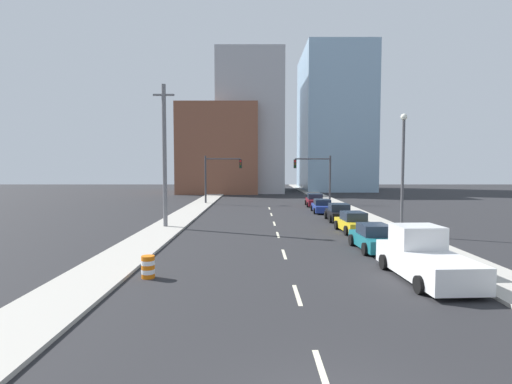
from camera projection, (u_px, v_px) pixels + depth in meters
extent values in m
cube|color=#ADA89E|center=(205.00, 200.00, 54.97)|extent=(2.82, 96.12, 0.15)
cube|color=#ADA89E|center=(326.00, 200.00, 55.05)|extent=(2.82, 96.12, 0.15)
cube|color=beige|center=(321.00, 374.00, 9.05)|extent=(0.16, 2.40, 0.01)
cube|color=beige|center=(295.00, 295.00, 14.69)|extent=(0.16, 2.40, 0.01)
cube|color=beige|center=(282.00, 254.00, 21.49)|extent=(0.16, 2.40, 0.01)
cube|color=beige|center=(276.00, 235.00, 27.64)|extent=(0.16, 2.40, 0.01)
cube|color=beige|center=(272.00, 224.00, 33.06)|extent=(0.16, 2.40, 0.01)
cube|color=beige|center=(269.00, 214.00, 39.43)|extent=(0.16, 2.40, 0.01)
cube|color=beige|center=(267.00, 208.00, 45.27)|extent=(0.16, 2.40, 0.01)
cube|color=brown|center=(218.00, 150.00, 74.27)|extent=(14.00, 16.00, 15.65)
cube|color=#A8A8AD|center=(249.00, 126.00, 77.98)|extent=(12.00, 20.00, 25.36)
cube|color=#8CADC6|center=(332.00, 122.00, 81.97)|extent=(13.00, 20.00, 27.84)
cylinder|color=#38383D|center=(204.00, 180.00, 50.31)|extent=(0.24, 0.24, 6.11)
cylinder|color=#38383D|center=(221.00, 159.00, 50.15)|extent=(4.43, 0.16, 0.16)
cube|color=black|center=(239.00, 164.00, 50.20)|extent=(0.34, 0.32, 1.10)
cylinder|color=red|center=(239.00, 161.00, 50.01)|extent=(0.22, 0.04, 0.22)
cylinder|color=#593F0C|center=(239.00, 164.00, 50.03)|extent=(0.22, 0.04, 0.22)
cylinder|color=#0C3F14|center=(239.00, 167.00, 50.05)|extent=(0.22, 0.04, 0.22)
cylinder|color=#38383D|center=(328.00, 180.00, 50.38)|extent=(0.24, 0.24, 6.11)
cylinder|color=#38383D|center=(311.00, 159.00, 50.21)|extent=(4.43, 0.16, 0.16)
cube|color=black|center=(293.00, 164.00, 50.23)|extent=(0.34, 0.32, 1.10)
cylinder|color=red|center=(293.00, 161.00, 50.04)|extent=(0.22, 0.04, 0.22)
cylinder|color=#593F0C|center=(293.00, 164.00, 50.07)|extent=(0.22, 0.04, 0.22)
cylinder|color=#0C3F14|center=(293.00, 167.00, 50.09)|extent=(0.22, 0.04, 0.22)
cylinder|color=slate|center=(163.00, 157.00, 30.31)|extent=(0.32, 0.32, 10.92)
cube|color=slate|center=(162.00, 95.00, 30.02)|extent=(1.60, 0.14, 0.14)
cylinder|color=orange|center=(146.00, 276.00, 16.87)|extent=(0.56, 0.56, 0.19)
cylinder|color=white|center=(146.00, 271.00, 16.86)|extent=(0.56, 0.56, 0.19)
cylinder|color=orange|center=(146.00, 267.00, 16.85)|extent=(0.56, 0.56, 0.19)
cylinder|color=white|center=(146.00, 263.00, 16.84)|extent=(0.56, 0.56, 0.19)
cylinder|color=orange|center=(146.00, 258.00, 16.83)|extent=(0.56, 0.56, 0.19)
cylinder|color=#4C4C51|center=(400.00, 178.00, 27.11)|extent=(0.20, 0.20, 7.85)
sphere|color=white|center=(402.00, 117.00, 26.85)|extent=(0.44, 0.44, 0.44)
cube|color=silver|center=(424.00, 263.00, 16.61)|extent=(2.48, 5.83, 1.00)
cube|color=silver|center=(415.00, 236.00, 17.40)|extent=(2.00, 1.82, 0.97)
cylinder|color=black|center=(382.00, 262.00, 18.33)|extent=(0.26, 0.69, 0.68)
cylinder|color=black|center=(429.00, 261.00, 18.46)|extent=(0.26, 0.69, 0.68)
cylinder|color=black|center=(417.00, 285.00, 14.80)|extent=(0.26, 0.69, 0.68)
cylinder|color=black|center=(475.00, 283.00, 14.93)|extent=(0.26, 0.69, 0.68)
cube|color=#196B75|center=(372.00, 241.00, 22.56)|extent=(1.88, 4.28, 0.67)
cube|color=#1E2838|center=(372.00, 230.00, 22.52)|extent=(1.59, 1.95, 0.62)
cylinder|color=black|center=(350.00, 240.00, 23.84)|extent=(0.24, 0.69, 0.68)
cylinder|color=black|center=(379.00, 240.00, 23.92)|extent=(0.24, 0.69, 0.68)
cylinder|color=black|center=(363.00, 249.00, 21.23)|extent=(0.24, 0.69, 0.68)
cylinder|color=black|center=(396.00, 249.00, 21.31)|extent=(0.24, 0.69, 0.68)
cube|color=gold|center=(351.00, 225.00, 28.76)|extent=(1.96, 4.30, 0.67)
cube|color=#1E2838|center=(351.00, 216.00, 28.72)|extent=(1.61, 1.98, 0.62)
cylinder|color=black|center=(334.00, 225.00, 30.02)|extent=(0.26, 0.68, 0.67)
cylinder|color=black|center=(358.00, 225.00, 30.13)|extent=(0.26, 0.68, 0.67)
cylinder|color=black|center=(344.00, 230.00, 27.42)|extent=(0.26, 0.68, 0.67)
cylinder|color=black|center=(370.00, 230.00, 27.53)|extent=(0.26, 0.68, 0.67)
cube|color=black|center=(337.00, 215.00, 34.82)|extent=(1.92, 4.35, 0.68)
cube|color=#1E2838|center=(337.00, 207.00, 34.78)|extent=(1.64, 1.97, 0.63)
cylinder|color=black|center=(324.00, 215.00, 36.18)|extent=(0.24, 0.70, 0.69)
cylinder|color=black|center=(345.00, 215.00, 36.15)|extent=(0.24, 0.70, 0.69)
cylinder|color=black|center=(329.00, 219.00, 33.52)|extent=(0.24, 0.70, 0.69)
cylinder|color=black|center=(351.00, 219.00, 33.48)|extent=(0.24, 0.70, 0.69)
cube|color=navy|center=(320.00, 208.00, 41.22)|extent=(1.96, 4.73, 0.62)
cube|color=#1E2838|center=(320.00, 202.00, 41.18)|extent=(1.64, 2.16, 0.57)
cylinder|color=black|center=(310.00, 208.00, 42.70)|extent=(0.24, 0.62, 0.61)
cylinder|color=black|center=(327.00, 208.00, 42.64)|extent=(0.24, 0.62, 0.61)
cylinder|color=black|center=(313.00, 211.00, 39.82)|extent=(0.24, 0.62, 0.61)
cylinder|color=black|center=(331.00, 211.00, 39.76)|extent=(0.24, 0.62, 0.61)
cube|color=maroon|center=(313.00, 202.00, 47.86)|extent=(2.11, 4.79, 0.70)
cube|color=#1E2838|center=(313.00, 196.00, 47.82)|extent=(1.76, 2.19, 0.63)
cylinder|color=black|center=(304.00, 202.00, 49.37)|extent=(0.25, 0.62, 0.61)
cylinder|color=black|center=(320.00, 202.00, 49.28)|extent=(0.25, 0.62, 0.61)
cylinder|color=black|center=(306.00, 205.00, 46.46)|extent=(0.25, 0.62, 0.61)
cylinder|color=black|center=(323.00, 205.00, 46.37)|extent=(0.25, 0.62, 0.61)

